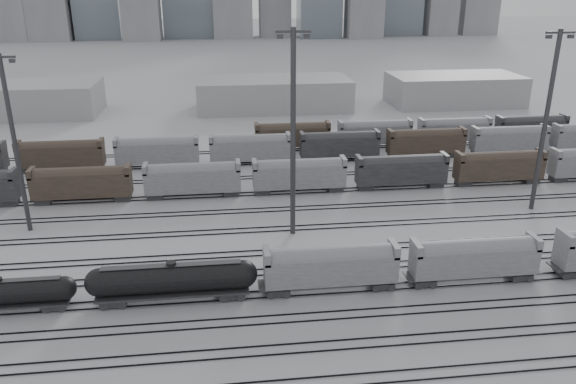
{
  "coord_description": "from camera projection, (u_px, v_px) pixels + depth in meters",
  "views": [
    {
      "loc": [
        -4.19,
        -52.69,
        32.7
      ],
      "look_at": [
        4.93,
        21.87,
        4.0
      ],
      "focal_mm": 35.0,
      "sensor_mm": 36.0,
      "label": 1
    }
  ],
  "objects": [
    {
      "name": "hopper_car_b",
      "position": [
        474.0,
        257.0,
        63.46
      ],
      "size": [
        14.54,
        2.89,
        5.2
      ],
      "color": "black",
      "rests_on": "ground"
    },
    {
      "name": "warehouse_mid",
      "position": [
        274.0,
        94.0,
        148.79
      ],
      "size": [
        40.0,
        18.0,
        8.0
      ],
      "primitive_type": "cube",
      "color": "#949496",
      "rests_on": "ground"
    },
    {
      "name": "tank_car_b",
      "position": [
        172.0,
        279.0,
        59.86
      ],
      "size": [
        18.2,
        3.03,
        4.5
      ],
      "color": "black",
      "rests_on": "ground"
    },
    {
      "name": "bg_string_far",
      "position": [
        415.0,
        133.0,
        115.95
      ],
      "size": [
        66.0,
        3.0,
        5.6
      ],
      "color": "#46372C",
      "rests_on": "ground"
    },
    {
      "name": "tank_car_a",
      "position": [
        1.0,
        293.0,
        58.01
      ],
      "size": [
        15.31,
        2.55,
        3.78
      ],
      "color": "black",
      "rests_on": "ground"
    },
    {
      "name": "light_mast_b",
      "position": [
        14.0,
        141.0,
        73.29
      ],
      "size": [
        3.85,
        0.62,
        24.03
      ],
      "color": "#363639",
      "rests_on": "ground"
    },
    {
      "name": "tracks",
      "position": [
        256.0,
        231.0,
        77.2
      ],
      "size": [
        220.0,
        71.5,
        0.16
      ],
      "color": "black",
      "rests_on": "ground"
    },
    {
      "name": "bg_string_near",
      "position": [
        299.0,
        176.0,
        90.58
      ],
      "size": [
        151.0,
        3.0,
        5.6
      ],
      "color": "gray",
      "rests_on": "ground"
    },
    {
      "name": "light_mast_d",
      "position": [
        546.0,
        118.0,
        80.02
      ],
      "size": [
        4.22,
        0.67,
        26.35
      ],
      "color": "#363639",
      "rests_on": "ground"
    },
    {
      "name": "light_mast_c",
      "position": [
        293.0,
        131.0,
        71.73
      ],
      "size": [
        4.36,
        0.7,
        27.24
      ],
      "color": "#363639",
      "rests_on": "ground"
    },
    {
      "name": "bg_string_mid",
      "position": [
        340.0,
        146.0,
        106.55
      ],
      "size": [
        151.0,
        3.0,
        5.6
      ],
      "color": "black",
      "rests_on": "ground"
    },
    {
      "name": "warehouse_right",
      "position": [
        454.0,
        89.0,
        154.46
      ],
      "size": [
        35.0,
        18.0,
        8.0
      ],
      "primitive_type": "cube",
      "color": "#949496",
      "rests_on": "ground"
    },
    {
      "name": "ground",
      "position": [
        267.0,
        299.0,
        61.0
      ],
      "size": [
        900.0,
        900.0,
        0.0
      ],
      "primitive_type": "plane",
      "color": "silver",
      "rests_on": "ground"
    },
    {
      "name": "hopper_car_a",
      "position": [
        331.0,
        265.0,
        61.57
      ],
      "size": [
        14.78,
        2.94,
        5.29
      ],
      "color": "black",
      "rests_on": "ground"
    }
  ]
}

